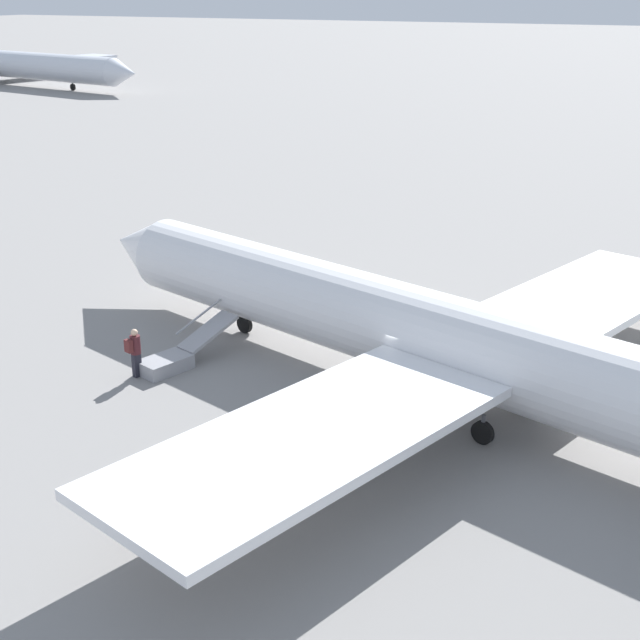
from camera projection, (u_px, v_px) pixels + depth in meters
name	position (u px, v px, depth m)	size (l,w,h in m)	color
ground_plane	(432.00, 401.00, 28.80)	(600.00, 600.00, 0.00)	gray
airplane_main	(463.00, 345.00, 27.33)	(33.70, 26.18, 7.53)	white
boarding_stairs	(174.00, 357.00, 31.20)	(2.13, 4.14, 1.82)	#99999E
passenger	(135.00, 350.00, 30.26)	(0.42, 0.57, 1.74)	#23232D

